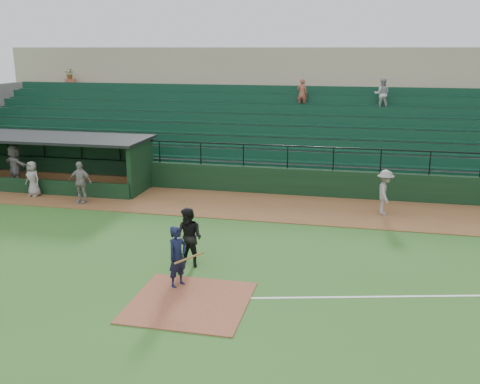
# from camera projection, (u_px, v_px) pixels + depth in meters

# --- Properties ---
(ground) EXTENTS (90.00, 90.00, 0.00)m
(ground) POSITION_uv_depth(u_px,v_px,m) (201.00, 286.00, 14.96)
(ground) COLOR #29581C
(ground) RESTS_ON ground
(warning_track) EXTENTS (40.00, 4.00, 0.03)m
(warning_track) POSITION_uv_depth(u_px,v_px,m) (256.00, 206.00, 22.50)
(warning_track) COLOR brown
(warning_track) RESTS_ON ground
(home_plate_dirt) EXTENTS (3.00, 3.00, 0.03)m
(home_plate_dirt) POSITION_uv_depth(u_px,v_px,m) (190.00, 302.00, 14.01)
(home_plate_dirt) COLOR brown
(home_plate_dirt) RESTS_ON ground
(stadium_structure) EXTENTS (38.00, 13.08, 6.40)m
(stadium_structure) POSITION_uv_depth(u_px,v_px,m) (285.00, 124.00, 29.88)
(stadium_structure) COLOR black
(stadium_structure) RESTS_ON ground
(dugout) EXTENTS (8.90, 3.20, 2.42)m
(dugout) POSITION_uv_depth(u_px,v_px,m) (61.00, 158.00, 25.68)
(dugout) COLOR black
(dugout) RESTS_ON ground
(batter_at_plate) EXTENTS (1.12, 0.75, 1.74)m
(batter_at_plate) POSITION_uv_depth(u_px,v_px,m) (178.00, 257.00, 14.75)
(batter_at_plate) COLOR black
(batter_at_plate) RESTS_ON ground
(umpire) EXTENTS (1.04, 0.91, 1.81)m
(umpire) POSITION_uv_depth(u_px,v_px,m) (189.00, 238.00, 16.14)
(umpire) COLOR black
(umpire) RESTS_ON ground
(runner) EXTENTS (0.71, 1.17, 1.77)m
(runner) POSITION_uv_depth(u_px,v_px,m) (385.00, 192.00, 21.15)
(runner) COLOR gray
(runner) RESTS_ON warning_track
(dugout_player_a) EXTENTS (1.06, 0.47, 1.78)m
(dugout_player_a) POSITION_uv_depth(u_px,v_px,m) (80.00, 182.00, 22.72)
(dugout_player_a) COLOR gray
(dugout_player_a) RESTS_ON warning_track
(dugout_player_b) EXTENTS (0.87, 0.68, 1.56)m
(dugout_player_b) POSITION_uv_depth(u_px,v_px,m) (33.00, 179.00, 23.78)
(dugout_player_b) COLOR gray
(dugout_player_b) RESTS_ON warning_track
(dugout_player_c) EXTENTS (1.92, 1.26, 1.98)m
(dugout_player_c) POSITION_uv_depth(u_px,v_px,m) (15.00, 165.00, 25.49)
(dugout_player_c) COLOR #A09B95
(dugout_player_c) RESTS_ON warning_track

